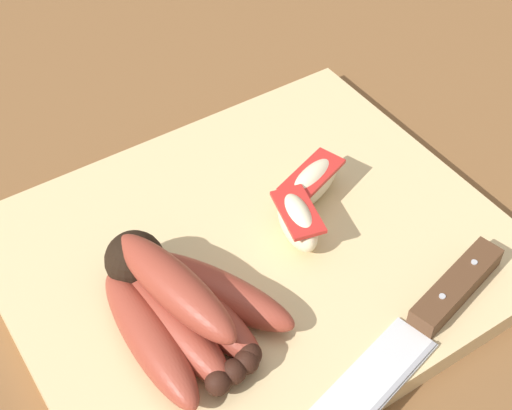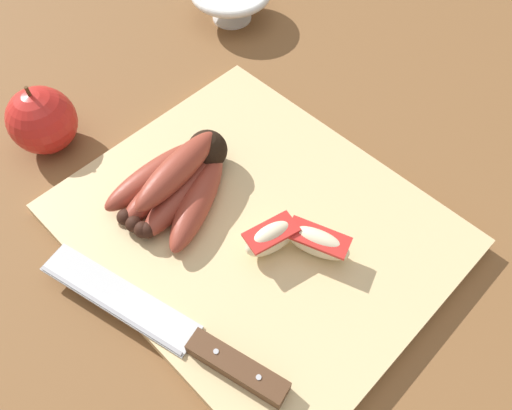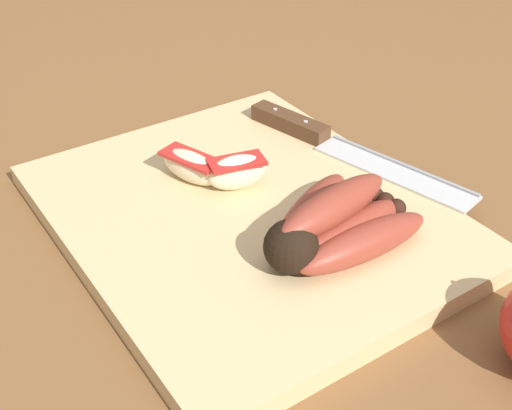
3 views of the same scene
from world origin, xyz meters
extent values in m
plane|color=brown|center=(0.00, 0.00, 0.00)|extent=(6.00, 6.00, 0.00)
cube|color=#DBBC84|center=(-0.01, -0.01, 0.01)|extent=(0.40, 0.33, 0.02)
sphere|color=black|center=(0.09, -0.03, 0.05)|extent=(0.05, 0.05, 0.05)
ellipsoid|color=brown|center=(0.11, 0.03, 0.04)|extent=(0.04, 0.14, 0.03)
sphere|color=black|center=(0.09, 0.09, 0.04)|extent=(0.02, 0.02, 0.02)
ellipsoid|color=brown|center=(0.09, 0.03, 0.04)|extent=(0.05, 0.14, 0.03)
sphere|color=black|center=(0.08, 0.09, 0.04)|extent=(0.02, 0.02, 0.02)
ellipsoid|color=brown|center=(0.07, 0.02, 0.04)|extent=(0.06, 0.14, 0.03)
sphere|color=black|center=(0.06, 0.09, 0.04)|extent=(0.02, 0.02, 0.02)
ellipsoid|color=brown|center=(0.05, 0.02, 0.04)|extent=(0.09, 0.14, 0.03)
sphere|color=black|center=(0.06, 0.08, 0.04)|extent=(0.02, 0.02, 0.02)
ellipsoid|color=brown|center=(0.08, 0.02, 0.06)|extent=(0.06, 0.13, 0.03)
cube|color=silver|center=(0.03, 0.15, 0.02)|extent=(0.18, 0.08, 0.00)
cube|color=#99999E|center=(0.02, 0.16, 0.02)|extent=(0.17, 0.05, 0.00)
cube|color=#51331E|center=(-0.11, 0.12, 0.03)|extent=(0.10, 0.05, 0.02)
cylinder|color=#B2B2B7|center=(-0.13, 0.11, 0.04)|extent=(0.01, 0.01, 0.00)
cylinder|color=#B2B2B7|center=(-0.09, 0.12, 0.04)|extent=(0.01, 0.01, 0.00)
ellipsoid|color=beige|center=(-0.08, -0.03, 0.04)|extent=(0.08, 0.05, 0.03)
cube|color=red|center=(-0.08, -0.03, 0.05)|extent=(0.07, 0.05, 0.00)
ellipsoid|color=beige|center=(-0.04, 0.00, 0.04)|extent=(0.04, 0.06, 0.04)
cube|color=red|center=(-0.04, 0.00, 0.05)|extent=(0.04, 0.06, 0.00)
camera|label=1|loc=(0.21, 0.32, 0.48)|focal=52.02mm
camera|label=2|loc=(-0.22, 0.20, 0.50)|focal=35.91mm
camera|label=3|loc=(0.44, -0.30, 0.39)|focal=47.34mm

